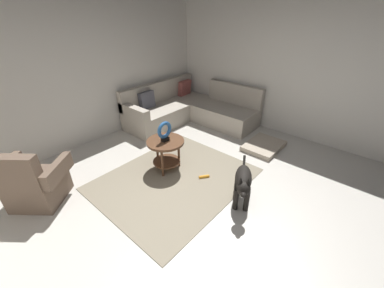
{
  "coord_description": "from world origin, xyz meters",
  "views": [
    {
      "loc": [
        -1.93,
        -1.46,
        2.34
      ],
      "look_at": [
        0.45,
        0.6,
        0.55
      ],
      "focal_mm": 22.05,
      "sensor_mm": 36.0,
      "label": 1
    }
  ],
  "objects_px": {
    "side_table": "(166,147)",
    "dog_bed_mat": "(264,146)",
    "dog_toy_rope": "(204,177)",
    "sectional_couch": "(189,110)",
    "dog": "(243,182)",
    "torus_sculpture": "(165,131)",
    "armchair": "(34,183)"
  },
  "relations": [
    {
      "from": "dog_bed_mat",
      "to": "side_table",
      "type": "bearing_deg",
      "value": 151.64
    },
    {
      "from": "torus_sculpture",
      "to": "armchair",
      "type": "bearing_deg",
      "value": 156.16
    },
    {
      "from": "torus_sculpture",
      "to": "dog_toy_rope",
      "type": "relative_size",
      "value": 1.95
    },
    {
      "from": "armchair",
      "to": "dog",
      "type": "xyz_separation_m",
      "value": [
        1.8,
        -2.13,
        0.05
      ]
    },
    {
      "from": "dog_toy_rope",
      "to": "sectional_couch",
      "type": "bearing_deg",
      "value": 47.64
    },
    {
      "from": "armchair",
      "to": "side_table",
      "type": "xyz_separation_m",
      "value": [
        1.71,
        -0.76,
        0.09
      ]
    },
    {
      "from": "armchair",
      "to": "side_table",
      "type": "height_order",
      "value": "armchair"
    },
    {
      "from": "side_table",
      "to": "dog",
      "type": "xyz_separation_m",
      "value": [
        0.09,
        -1.37,
        -0.04
      ]
    },
    {
      "from": "side_table",
      "to": "torus_sculpture",
      "type": "bearing_deg",
      "value": -90.0
    },
    {
      "from": "dog",
      "to": "dog_toy_rope",
      "type": "height_order",
      "value": "dog"
    },
    {
      "from": "armchair",
      "to": "torus_sculpture",
      "type": "distance_m",
      "value": 1.91
    },
    {
      "from": "sectional_couch",
      "to": "torus_sculpture",
      "type": "relative_size",
      "value": 6.9
    },
    {
      "from": "sectional_couch",
      "to": "side_table",
      "type": "distance_m",
      "value": 2.0
    },
    {
      "from": "dog_toy_rope",
      "to": "dog_bed_mat",
      "type": "bearing_deg",
      "value": -10.8
    },
    {
      "from": "sectional_couch",
      "to": "dog_toy_rope",
      "type": "relative_size",
      "value": 13.45
    },
    {
      "from": "side_table",
      "to": "dog_bed_mat",
      "type": "bearing_deg",
      "value": -28.36
    },
    {
      "from": "sectional_couch",
      "to": "dog",
      "type": "xyz_separation_m",
      "value": [
        -1.62,
        -2.39,
        0.09
      ]
    },
    {
      "from": "armchair",
      "to": "dog",
      "type": "bearing_deg",
      "value": 0.93
    },
    {
      "from": "torus_sculpture",
      "to": "dog_toy_rope",
      "type": "distance_m",
      "value": 0.96
    },
    {
      "from": "side_table",
      "to": "dog_toy_rope",
      "type": "relative_size",
      "value": 3.59
    },
    {
      "from": "dog_bed_mat",
      "to": "dog",
      "type": "bearing_deg",
      "value": -164.59
    },
    {
      "from": "side_table",
      "to": "dog_bed_mat",
      "type": "distance_m",
      "value": 1.98
    },
    {
      "from": "sectional_couch",
      "to": "dog_toy_rope",
      "type": "bearing_deg",
      "value": -132.36
    },
    {
      "from": "side_table",
      "to": "torus_sculpture",
      "type": "distance_m",
      "value": 0.29
    },
    {
      "from": "dog_toy_rope",
      "to": "dog",
      "type": "bearing_deg",
      "value": -98.95
    },
    {
      "from": "dog_bed_mat",
      "to": "dog_toy_rope",
      "type": "bearing_deg",
      "value": 169.2
    },
    {
      "from": "torus_sculpture",
      "to": "dog_bed_mat",
      "type": "xyz_separation_m",
      "value": [
        1.71,
        -0.92,
        -0.67
      ]
    },
    {
      "from": "side_table",
      "to": "dog_toy_rope",
      "type": "bearing_deg",
      "value": -71.92
    },
    {
      "from": "sectional_couch",
      "to": "dog",
      "type": "relative_size",
      "value": 2.94
    },
    {
      "from": "sectional_couch",
      "to": "side_table",
      "type": "height_order",
      "value": "sectional_couch"
    },
    {
      "from": "dog_bed_mat",
      "to": "sectional_couch",
      "type": "bearing_deg",
      "value": 89.84
    },
    {
      "from": "torus_sculpture",
      "to": "dog",
      "type": "distance_m",
      "value": 1.41
    }
  ]
}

